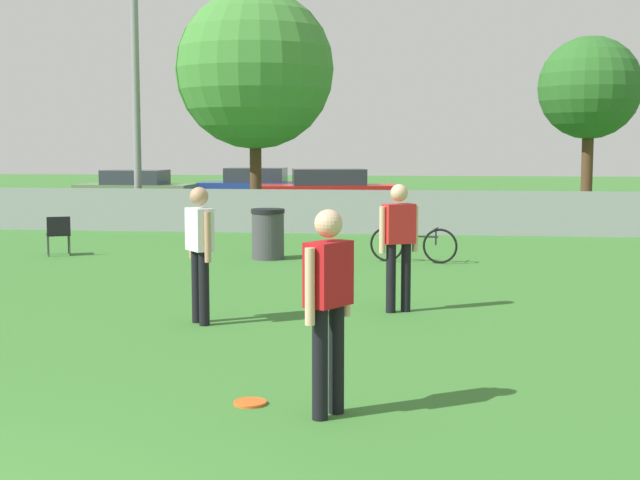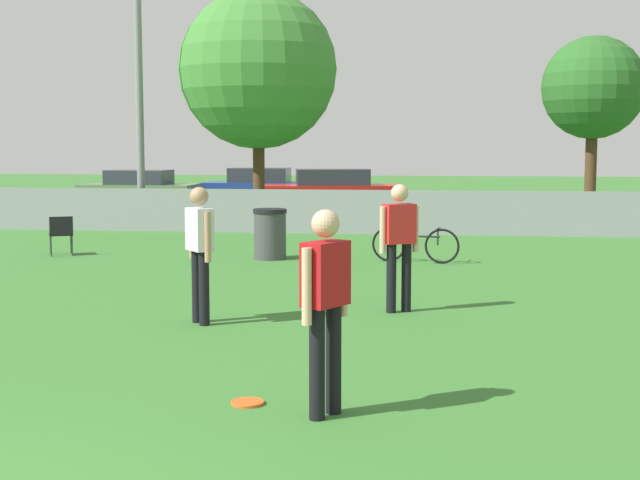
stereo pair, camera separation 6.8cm
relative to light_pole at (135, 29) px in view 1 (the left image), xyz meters
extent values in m
cube|color=gray|center=(4.23, -0.50, -4.63)|extent=(26.33, 0.03, 1.10)
cylinder|color=gray|center=(0.00, 0.00, -0.94)|extent=(0.20, 0.20, 8.49)
cylinder|color=#4C331E|center=(2.85, 1.47, -3.87)|extent=(0.32, 0.32, 2.63)
sphere|color=#3D7F33|center=(2.85, 1.47, -0.94)|extent=(4.29, 4.29, 4.29)
cylinder|color=#4C331E|center=(11.97, 3.31, -3.82)|extent=(0.32, 0.32, 2.73)
sphere|color=#286023|center=(11.97, 3.31, -1.38)|extent=(2.86, 2.86, 2.86)
cylinder|color=black|center=(4.74, -11.84, -4.72)|extent=(0.13, 0.13, 0.92)
cylinder|color=black|center=(4.88, -12.01, -4.72)|extent=(0.13, 0.13, 0.92)
cube|color=silver|center=(4.81, -11.93, -4.00)|extent=(0.42, 0.45, 0.52)
sphere|color=tan|center=(4.81, -11.93, -3.59)|extent=(0.23, 0.23, 0.23)
cylinder|color=tan|center=(4.66, -11.74, -4.07)|extent=(0.08, 0.08, 0.61)
cylinder|color=tan|center=(4.96, -12.11, -4.07)|extent=(0.08, 0.08, 0.61)
cylinder|color=black|center=(6.76, -15.58, -4.72)|extent=(0.13, 0.13, 0.92)
cylinder|color=black|center=(6.87, -15.39, -4.72)|extent=(0.13, 0.13, 0.92)
cube|color=#B21419|center=(6.82, -15.49, -4.00)|extent=(0.39, 0.46, 0.52)
sphere|color=#D8AD8C|center=(6.82, -15.49, -3.59)|extent=(0.23, 0.23, 0.23)
cylinder|color=#D8AD8C|center=(6.70, -15.69, -4.07)|extent=(0.08, 0.08, 0.61)
cylinder|color=#D8AD8C|center=(6.94, -15.28, -4.07)|extent=(0.08, 0.08, 0.61)
cylinder|color=black|center=(7.12, -10.88, -4.72)|extent=(0.13, 0.13, 0.92)
cylinder|color=black|center=(7.31, -10.77, -4.72)|extent=(0.13, 0.13, 0.92)
cube|color=red|center=(7.22, -10.83, -4.00)|extent=(0.46, 0.38, 0.52)
sphere|color=#D8AD8C|center=(7.22, -10.83, -3.59)|extent=(0.23, 0.23, 0.23)
cylinder|color=#D8AD8C|center=(7.00, -10.94, -4.07)|extent=(0.08, 0.08, 0.61)
cylinder|color=#D8AD8C|center=(7.43, -10.71, -4.07)|extent=(0.08, 0.08, 0.61)
cylinder|color=#E5591E|center=(6.11, -15.24, -5.17)|extent=(0.29, 0.29, 0.03)
torus|color=#E5591E|center=(6.11, -15.24, -5.17)|extent=(0.29, 0.29, 0.03)
cylinder|color=#333338|center=(0.29, -5.28, -4.98)|extent=(0.02, 0.02, 0.41)
cylinder|color=#333338|center=(-0.07, -5.47, -4.98)|extent=(0.02, 0.02, 0.41)
cylinder|color=#333338|center=(0.47, -5.65, -4.98)|extent=(0.02, 0.02, 0.41)
cylinder|color=#333338|center=(0.11, -5.83, -4.98)|extent=(0.02, 0.02, 0.41)
cube|color=black|center=(0.20, -5.56, -4.76)|extent=(0.61, 0.61, 0.03)
cube|color=black|center=(0.30, -5.75, -4.56)|extent=(0.42, 0.22, 0.36)
torus|color=black|center=(6.80, -5.67, -4.85)|extent=(0.66, 0.16, 0.66)
torus|color=black|center=(7.81, -5.86, -4.85)|extent=(0.66, 0.16, 0.66)
cylinder|color=black|center=(7.31, -5.76, -4.68)|extent=(0.93, 0.21, 0.04)
cylinder|color=black|center=(7.09, -5.72, -4.68)|extent=(0.03, 0.03, 0.34)
cylinder|color=black|center=(7.73, -5.84, -4.68)|extent=(0.03, 0.03, 0.31)
cube|color=black|center=(7.09, -5.72, -4.49)|extent=(0.17, 0.09, 0.04)
cylinder|color=black|center=(7.73, -5.84, -4.53)|extent=(0.11, 0.44, 0.03)
cylinder|color=#3F3F44|center=(4.49, -5.60, -4.73)|extent=(0.62, 0.62, 0.90)
cylinder|color=black|center=(4.49, -5.60, -4.24)|extent=(0.66, 0.66, 0.08)
cylinder|color=black|center=(-1.28, 7.88, -4.87)|extent=(0.64, 0.20, 0.63)
cylinder|color=black|center=(-1.32, 6.44, -4.87)|extent=(0.64, 0.20, 0.63)
cylinder|color=black|center=(-3.74, 7.95, -4.87)|extent=(0.64, 0.20, 0.63)
cylinder|color=black|center=(-3.78, 6.52, -4.87)|extent=(0.64, 0.20, 0.63)
cube|color=#59724C|center=(-2.53, 7.20, -4.65)|extent=(4.01, 1.77, 0.66)
cube|color=#2D333D|center=(-2.53, 7.20, -4.08)|extent=(2.10, 1.51, 0.49)
cylinder|color=black|center=(2.58, 9.78, -4.87)|extent=(0.62, 0.20, 0.61)
cylinder|color=black|center=(2.63, 8.28, -4.87)|extent=(0.62, 0.20, 0.61)
cylinder|color=black|center=(0.08, 9.70, -4.87)|extent=(0.62, 0.20, 0.61)
cylinder|color=black|center=(0.12, 8.21, -4.87)|extent=(0.62, 0.20, 0.61)
cube|color=navy|center=(1.35, 8.99, -4.65)|extent=(4.09, 1.84, 0.69)
cube|color=#2D333D|center=(1.35, 8.99, -4.05)|extent=(2.15, 1.57, 0.52)
cylinder|color=black|center=(5.51, 7.57, -4.86)|extent=(0.66, 0.30, 0.64)
cylinder|color=black|center=(5.81, 6.04, -4.86)|extent=(0.66, 0.30, 0.64)
cylinder|color=black|center=(2.75, 7.03, -4.86)|extent=(0.66, 0.30, 0.64)
cylinder|color=black|center=(3.05, 5.51, -4.86)|extent=(0.66, 0.30, 0.64)
cube|color=red|center=(4.28, 6.54, -4.63)|extent=(4.79, 2.61, 0.70)
cube|color=#2D333D|center=(4.28, 6.54, -4.01)|extent=(2.61, 1.99, 0.53)
camera|label=1|loc=(7.64, -22.55, -2.96)|focal=50.00mm
camera|label=2|loc=(7.70, -22.54, -2.96)|focal=50.00mm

